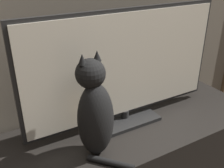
% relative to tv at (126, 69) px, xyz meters
% --- Properties ---
extents(tv_stand, '(1.56, 0.55, 0.55)m').
position_rel_tv_xyz_m(tv_stand, '(-0.01, -0.07, -0.59)').
color(tv_stand, black).
rests_on(tv_stand, ground_plane).
extents(tv, '(1.12, 0.22, 0.62)m').
position_rel_tv_xyz_m(tv, '(0.00, 0.00, 0.00)').
color(tv, black).
rests_on(tv, tv_stand).
extents(cat, '(0.19, 0.30, 0.49)m').
position_rel_tv_xyz_m(cat, '(-0.26, -0.16, -0.09)').
color(cat, black).
rests_on(cat, tv_stand).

